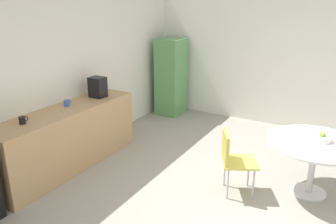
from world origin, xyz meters
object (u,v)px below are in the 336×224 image
at_px(chair_yellow, 232,156).
at_px(fruit_bowl, 323,138).
at_px(coffee_maker, 98,87).
at_px(mug_white, 67,103).
at_px(mug_red, 102,93).
at_px(mug_green, 22,120).
at_px(locker_cabinet, 171,77).
at_px(round_table, 315,151).

xyz_separation_m(chair_yellow, fruit_bowl, (0.53, -0.95, 0.25)).
relative_size(fruit_bowl, coffee_maker, 0.67).
relative_size(mug_white, mug_red, 1.00).
bearing_deg(mug_green, mug_white, 4.24).
xyz_separation_m(fruit_bowl, mug_white, (-0.93, 3.36, 0.18)).
bearing_deg(mug_white, mug_green, -175.76).
xyz_separation_m(chair_yellow, mug_green, (-1.20, 2.35, 0.43)).
bearing_deg(coffee_maker, locker_cabinet, -2.61).
bearing_deg(fruit_bowl, round_table, 134.35).
relative_size(round_table, mug_green, 9.16).
distance_m(chair_yellow, mug_white, 2.47).
height_order(mug_green, mug_red, same).
xyz_separation_m(round_table, fruit_bowl, (0.06, -0.06, 0.17)).
relative_size(mug_green, coffee_maker, 0.40).
bearing_deg(mug_red, mug_green, 179.83).
distance_m(chair_yellow, mug_green, 2.67).
bearing_deg(mug_red, locker_cabinet, -2.94).
relative_size(locker_cabinet, fruit_bowl, 7.46).
xyz_separation_m(locker_cabinet, coffee_maker, (-2.20, 0.10, 0.26)).
bearing_deg(chair_yellow, mug_green, 117.03).
height_order(mug_white, mug_red, same).
height_order(locker_cabinet, round_table, locker_cabinet).
xyz_separation_m(locker_cabinet, chair_yellow, (-2.40, -2.23, -0.28)).
xyz_separation_m(locker_cabinet, mug_green, (-3.60, 0.11, 0.15)).
bearing_deg(chair_yellow, coffee_maker, 84.99).
height_order(mug_white, coffee_maker, coffee_maker).
xyz_separation_m(fruit_bowl, mug_red, (-0.23, 3.29, 0.18)).
bearing_deg(fruit_bowl, locker_cabinet, 59.64).
relative_size(locker_cabinet, mug_green, 12.44).
bearing_deg(locker_cabinet, fruit_bowl, -120.36).
relative_size(fruit_bowl, mug_white, 1.67).
distance_m(round_table, mug_red, 3.26).
bearing_deg(coffee_maker, round_table, -85.24).
height_order(chair_yellow, mug_red, mug_red).
bearing_deg(chair_yellow, round_table, -62.05).
height_order(round_table, coffee_maker, coffee_maker).
bearing_deg(fruit_bowl, mug_red, 94.06).
height_order(round_table, mug_red, mug_red).
relative_size(round_table, coffee_maker, 3.69).
bearing_deg(mug_white, chair_yellow, -80.67).
bearing_deg(coffee_maker, chair_yellow, -95.01).
xyz_separation_m(fruit_bowl, coffee_maker, (-0.33, 3.29, 0.29)).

